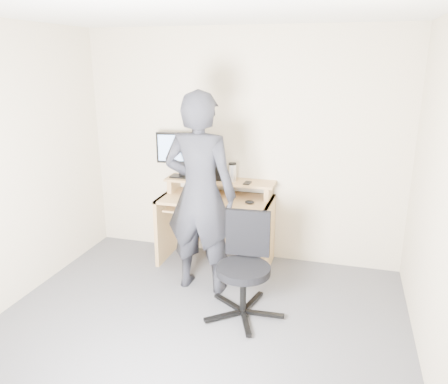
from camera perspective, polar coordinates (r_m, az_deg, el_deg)
The scene contains 14 objects.
ground at distance 3.70m, azimuth -4.74°, elevation -18.98°, with size 3.50×3.50×0.00m, color #5A5A5F.
back_wall at distance 4.76m, azimuth 2.27°, elevation 5.83°, with size 3.50×0.02×2.50m, color beige.
ceiling at distance 3.02m, azimuth -5.99°, elevation 23.19°, with size 3.50×3.50×0.02m, color white.
desk at distance 4.79m, azimuth -0.78°, elevation -2.80°, with size 1.20×0.60×0.91m.
monitor at distance 4.81m, azimuth -5.73°, elevation 5.39°, with size 0.53×0.15×0.50m.
external_drive at distance 4.73m, azimuth -0.62°, elevation 2.78°, with size 0.07×0.13×0.20m, color black.
travel_mug at distance 4.67m, azimuth 1.10°, elevation 2.49°, with size 0.08×0.08×0.18m, color silver.
smartphone at distance 4.62m, azimuth 3.07°, elevation 1.19°, with size 0.07×0.13×0.01m, color black.
charger at distance 4.74m, azimuth -3.68°, elevation 1.77°, with size 0.04×0.04×0.04m, color black.
headphones at distance 4.83m, azimuth -1.78°, elevation 1.95°, with size 0.16×0.16×0.02m, color silver.
keyboard at distance 4.60m, azimuth -1.54°, elevation -2.08°, with size 0.46×0.18×0.03m, color black.
mouse at distance 4.46m, azimuth 3.36°, elevation -1.33°, with size 0.10×0.06×0.04m, color black.
office_chair at distance 3.84m, azimuth 2.74°, elevation -9.08°, with size 0.68×0.71×0.89m.
person at distance 4.07m, azimuth -3.15°, elevation -0.30°, with size 0.70×0.46×1.92m, color black.
Camera 1 is at (1.09, -2.79, 2.17)m, focal length 35.00 mm.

